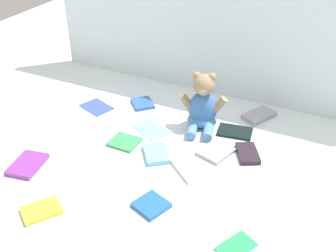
{
  "coord_description": "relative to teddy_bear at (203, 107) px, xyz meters",
  "views": [
    {
      "loc": [
        0.56,
        -1.2,
        0.89
      ],
      "look_at": [
        0.02,
        -0.1,
        0.1
      ],
      "focal_mm": 44.13,
      "sensor_mm": 36.0,
      "label": 1
    }
  ],
  "objects": [
    {
      "name": "ground_plane",
      "position": [
        -0.07,
        -0.1,
        -0.08
      ],
      "size": [
        3.2,
        3.2,
        0.0
      ],
      "primitive_type": "plane",
      "color": "silver"
    },
    {
      "name": "backdrop_drape",
      "position": [
        -0.07,
        0.3,
        0.23
      ],
      "size": [
        1.55,
        0.03,
        0.62
      ],
      "primitive_type": "cube",
      "color": "silver",
      "rests_on": "ground_plane"
    },
    {
      "name": "teddy_bear",
      "position": [
        0.0,
        0.0,
        0.0
      ],
      "size": [
        0.19,
        0.19,
        0.23
      ],
      "rotation": [
        0.0,
        0.0,
        0.28
      ],
      "color": "#3F72B2",
      "rests_on": "ground_plane"
    },
    {
      "name": "book_case_0",
      "position": [
        -0.17,
        -0.11,
        -0.08
      ],
      "size": [
        0.17,
        0.15,
        0.01
      ],
      "primitive_type": "cube",
      "rotation": [
        0.0,
        0.0,
        4.24
      ],
      "color": "#7BBFD7",
      "rests_on": "ground_plane"
    },
    {
      "name": "book_case_1",
      "position": [
        -0.21,
        -0.24,
        -0.08
      ],
      "size": [
        0.11,
        0.1,
        0.01
      ],
      "primitive_type": "cube",
      "rotation": [
        0.0,
        0.0,
        4.7
      ],
      "color": "#39A158",
      "rests_on": "ground_plane"
    },
    {
      "name": "book_case_2",
      "position": [
        0.03,
        -0.49,
        -0.08
      ],
      "size": [
        0.12,
        0.12,
        0.01
      ],
      "primitive_type": "cube",
      "rotation": [
        0.0,
        0.0,
        4.36
      ],
      "color": "#225EA8",
      "rests_on": "ground_plane"
    },
    {
      "name": "book_case_3",
      "position": [
        -0.25,
        -0.66,
        -0.08
      ],
      "size": [
        0.13,
        0.14,
        0.01
      ],
      "primitive_type": "cube",
      "rotation": [
        0.0,
        0.0,
        5.67
      ],
      "color": "yellow",
      "rests_on": "ground_plane"
    },
    {
      "name": "book_case_4",
      "position": [
        0.19,
        0.16,
        -0.07
      ],
      "size": [
        0.13,
        0.15,
        0.02
      ],
      "primitive_type": "cube",
      "rotation": [
        0.0,
        0.0,
        5.8
      ],
      "color": "#9998A8",
      "rests_on": "ground_plane"
    },
    {
      "name": "book_case_5",
      "position": [
        0.14,
        0.01,
        -0.08
      ],
      "size": [
        0.14,
        0.11,
        0.01
      ],
      "primitive_type": "cube",
      "rotation": [
        0.0,
        0.0,
        1.73
      ],
      "color": "black",
      "rests_on": "ground_plane"
    },
    {
      "name": "book_case_6",
      "position": [
        0.06,
        -0.28,
        -0.08
      ],
      "size": [
        0.15,
        0.14,
        0.01
      ],
      "primitive_type": "cube",
      "rotation": [
        0.0,
        0.0,
        4.04
      ],
      "color": "silver",
      "rests_on": "ground_plane"
    },
    {
      "name": "book_case_7",
      "position": [
        0.11,
        -0.15,
        -0.08
      ],
      "size": [
        0.13,
        0.14,
        0.01
      ],
      "primitive_type": "cube",
      "rotation": [
        0.0,
        0.0,
        5.98
      ],
      "color": "#9F97A4",
      "rests_on": "ground_plane"
    },
    {
      "name": "book_case_8",
      "position": [
        0.31,
        -0.53,
        -0.08
      ],
      "size": [
        0.11,
        0.13,
        0.01
      ],
      "primitive_type": "cube",
      "rotation": [
        0.0,
        0.0,
        2.66
      ],
      "color": "green",
      "rests_on": "ground_plane"
    },
    {
      "name": "book_case_9",
      "position": [
        -0.44,
        -0.5,
        -0.08
      ],
      "size": [
        0.12,
        0.15,
        0.02
      ],
      "primitive_type": "cube",
      "rotation": [
        0.0,
        0.0,
        3.32
      ],
      "color": "purple",
      "rests_on": "ground_plane"
    },
    {
      "name": "book_case_10",
      "position": [
        0.22,
        -0.11,
        -0.08
      ],
      "size": [
        0.12,
        0.14,
        0.02
      ],
      "primitive_type": "cube",
      "rotation": [
        0.0,
        0.0,
        0.5
      ],
      "color": "#2B1F2A",
      "rests_on": "ground_plane"
    },
    {
      "name": "book_case_11",
      "position": [
        -0.29,
        0.04,
        -0.08
      ],
      "size": [
        0.13,
        0.13,
        0.01
      ],
      "primitive_type": "cube",
      "rotation": [
        0.0,
        0.0,
        3.92
      ],
      "color": "#2A59B1",
      "rests_on": "ground_plane"
    },
    {
      "name": "book_case_12",
      "position": [
        -0.46,
        -0.06,
        -0.08
      ],
      "size": [
        0.15,
        0.13,
        0.01
      ],
      "primitive_type": "cube",
      "rotation": [
        0.0,
        0.0,
        1.23
      ],
      "color": "#394FA8",
      "rests_on": "ground_plane"
    },
    {
      "name": "book_case_13",
      "position": [
        -0.07,
        -0.26,
        -0.08
      ],
      "size": [
        0.14,
        0.14,
        0.02
      ],
      "primitive_type": "cube",
      "rotation": [
        0.0,
        0.0,
        0.65
      ],
      "color": "#76C1E4",
      "rests_on": "ground_plane"
    }
  ]
}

